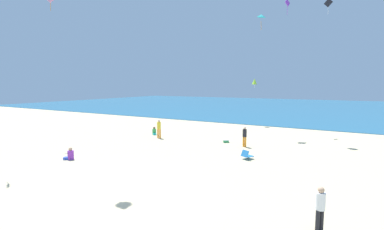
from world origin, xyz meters
name	(u,v)px	position (x,y,z in m)	size (l,w,h in m)	color
ground_plane	(208,148)	(0.00, 10.00, 0.00)	(120.00, 120.00, 0.00)	#C6B58C
ocean_water	(299,107)	(0.00, 52.61, 0.03)	(120.00, 60.00, 0.05)	#236084
beach_chair_near_camera	(247,155)	(3.49, 8.37, 0.27)	(0.79, 0.84, 0.58)	#2370B2
cooler_box	(226,141)	(0.40, 12.40, 0.11)	(0.58, 0.57, 0.23)	#339956
person_0	(154,132)	(-6.77, 12.34, 0.27)	(0.63, 0.63, 0.74)	green
person_1	(320,206)	(8.27, 1.21, 0.86)	(0.41, 0.41, 1.48)	black
person_2	(70,155)	(-6.07, 2.83, 0.29)	(0.69, 0.60, 0.77)	purple
person_3	(159,128)	(-5.36, 11.16, 0.94)	(0.41, 0.41, 1.63)	orange
person_4	(245,135)	(2.22, 11.61, 0.88)	(0.38, 0.38, 1.52)	orange
kite_pink	(50,0)	(-11.95, 6.04, 11.23)	(0.35, 0.43, 1.11)	pink
kite_black	(328,3)	(6.57, 23.29, 12.66)	(0.85, 0.38, 1.58)	black
kite_lime	(254,81)	(-0.56, 22.89, 4.99)	(0.70, 0.69, 1.09)	#99DB33
kite_teal	(261,16)	(1.62, 17.32, 10.79)	(0.82, 0.85, 1.38)	#1EADAD
kite_purple	(287,3)	(3.17, 20.74, 12.50)	(0.36, 0.70, 1.55)	purple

